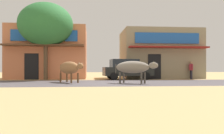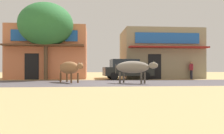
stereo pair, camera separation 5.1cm
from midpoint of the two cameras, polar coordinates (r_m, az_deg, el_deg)
ground at (r=14.73m, az=0.11°, el=-3.85°), size 80.00×80.00×0.00m
asphalt_road at (r=14.73m, az=0.11°, el=-3.84°), size 72.00×6.38×0.00m
storefront_left_cafe at (r=21.92m, az=-15.05°, el=3.27°), size 6.58×5.70×4.54m
storefront_right_club at (r=22.53m, az=11.31°, el=3.02°), size 6.90×5.70×4.43m
roadside_tree at (r=19.51m, az=-15.95°, el=9.90°), size 4.29×4.29×6.10m
parked_hatchback_car at (r=19.09m, az=3.51°, el=-0.52°), size 4.08×2.19×1.64m
cow_near_brown at (r=15.03m, az=-10.42°, el=-0.21°), size 1.90×2.42×1.34m
cow_far_dark at (r=13.90m, az=5.09°, el=-0.08°), size 2.48×1.91×1.34m
pedestrian_by_shop at (r=20.71m, az=18.70°, el=-0.45°), size 0.43×0.61×1.47m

